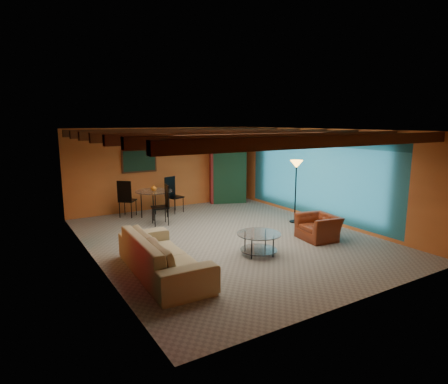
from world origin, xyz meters
TOP-DOWN VIEW (x-y plane):
  - room at (0.00, 0.11)m, footprint 6.52×8.01m
  - sofa at (-2.28, -1.30)m, footprint 1.16×2.74m
  - armchair at (1.87, -1.26)m, footprint 0.94×1.05m
  - coffee_table at (-0.06, -1.37)m, footprint 1.21×1.21m
  - dining_table at (-0.83, 2.92)m, footprint 2.85×2.85m
  - armoire at (2.20, 3.70)m, footprint 1.28×0.94m
  - floor_lamp at (2.47, 0.28)m, footprint 0.46×0.46m
  - ceiling_fan at (0.00, 0.00)m, footprint 1.50×1.50m
  - painting at (-0.90, 3.96)m, footprint 1.05×0.03m
  - potted_plant at (2.20, 3.70)m, footprint 0.46×0.42m
  - vase at (-0.83, 2.92)m, footprint 0.20×0.20m

SIDE VIEW (x-z plane):
  - coffee_table at x=-0.06m, z-range 0.00..0.49m
  - armchair at x=1.87m, z-range 0.00..0.62m
  - sofa at x=-2.28m, z-range 0.00..0.79m
  - dining_table at x=-0.83m, z-range 0.00..1.16m
  - floor_lamp at x=2.47m, z-range 0.00..1.82m
  - armoire at x=2.20m, z-range 0.00..2.02m
  - vase at x=-0.83m, z-range 1.16..1.34m
  - painting at x=-0.90m, z-range 1.32..1.97m
  - potted_plant at x=2.20m, z-range 2.02..2.46m
  - ceiling_fan at x=0.00m, z-range 2.14..2.58m
  - room at x=0.00m, z-range 1.01..3.72m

